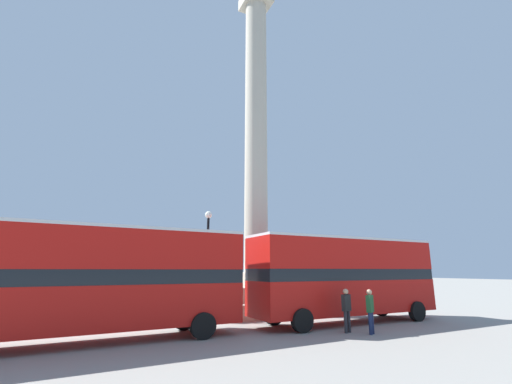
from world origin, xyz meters
name	(u,v)px	position (x,y,z in m)	size (l,w,h in m)	color
ground_plane	(256,314)	(0.00, 0.00, 0.00)	(200.00, 200.00, 0.00)	gray
monument_column	(256,199)	(0.00, 0.00, 7.20)	(5.85, 5.85, 23.95)	#ADA593
bus_a	(91,277)	(-9.37, -5.38, 2.35)	(11.61, 3.29, 4.24)	#B7140F
bus_b	(346,275)	(2.58, -5.41, 2.34)	(10.53, 3.02, 4.24)	#B7140F
equestrian_statue	(57,288)	(-11.12, 4.99, 1.52)	(3.84, 3.07, 5.66)	#ADA593
street_lamp	(207,261)	(-3.78, -1.79, 3.08)	(0.39, 0.39, 5.80)	black
pedestrian_near_lamp	(370,308)	(1.39, -8.28, 1.03)	(0.50, 0.40, 1.80)	#192347
pedestrian_by_plinth	(346,307)	(0.74, -7.55, 1.04)	(0.51, 0.33, 1.81)	#28282D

